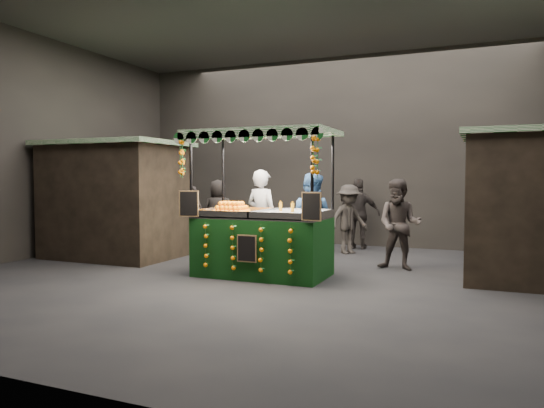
% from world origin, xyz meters
% --- Properties ---
extents(ground, '(12.00, 12.00, 0.00)m').
position_xyz_m(ground, '(0.00, 0.00, 0.00)').
color(ground, black).
rests_on(ground, ground).
extents(market_hall, '(12.10, 10.10, 5.05)m').
position_xyz_m(market_hall, '(0.00, 0.00, 3.38)').
color(market_hall, black).
rests_on(market_hall, ground).
extents(neighbour_stall_left, '(3.00, 2.20, 2.60)m').
position_xyz_m(neighbour_stall_left, '(-4.40, 1.00, 1.31)').
color(neighbour_stall_left, black).
rests_on(neighbour_stall_left, ground).
extents(juice_stall, '(2.73, 1.60, 2.64)m').
position_xyz_m(juice_stall, '(-0.42, 0.19, 0.82)').
color(juice_stall, black).
rests_on(juice_stall, ground).
extents(vendor_grey, '(0.80, 0.61, 1.96)m').
position_xyz_m(vendor_grey, '(-0.93, 1.32, 0.98)').
color(vendor_grey, '#939298').
rests_on(vendor_grey, ground).
extents(vendor_blue, '(1.01, 0.84, 1.89)m').
position_xyz_m(vendor_blue, '(0.15, 1.28, 0.94)').
color(vendor_blue, navy).
rests_on(vendor_blue, ground).
extents(shopper_0, '(0.61, 0.42, 1.59)m').
position_xyz_m(shopper_0, '(-3.51, 2.78, 0.80)').
color(shopper_0, '#2A2422').
rests_on(shopper_0, ground).
extents(shopper_1, '(0.92, 0.74, 1.77)m').
position_xyz_m(shopper_1, '(1.78, 1.80, 0.89)').
color(shopper_1, '#2E2725').
rests_on(shopper_1, ground).
extents(shopper_2, '(1.07, 0.52, 1.78)m').
position_xyz_m(shopper_2, '(0.39, 4.35, 0.89)').
color(shopper_2, black).
rests_on(shopper_2, ground).
extents(shopper_3, '(1.12, 1.20, 1.63)m').
position_xyz_m(shopper_3, '(0.35, 3.48, 0.82)').
color(shopper_3, '#2A2622').
rests_on(shopper_3, ground).
extents(shopper_4, '(0.98, 0.80, 1.74)m').
position_xyz_m(shopper_4, '(-3.17, 3.54, 0.87)').
color(shopper_4, black).
rests_on(shopper_4, ground).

